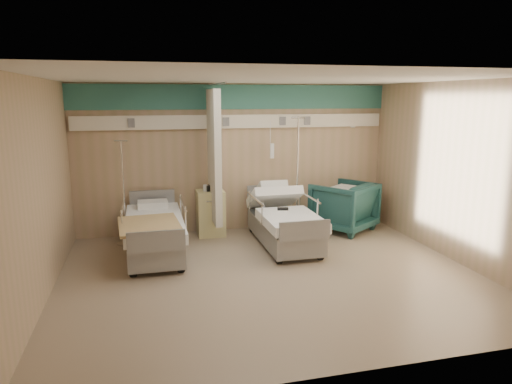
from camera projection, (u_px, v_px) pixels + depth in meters
ground at (270, 275)px, 6.65m from camera, size 6.00×5.00×0.00m
room_walls at (264, 146)px, 6.50m from camera, size 6.04×5.04×2.82m
bed_right at (284, 227)px, 7.96m from camera, size 1.00×2.16×0.63m
bed_left at (155, 237)px, 7.45m from camera, size 1.00×2.16×0.63m
bedside_cabinet at (211, 213)px, 8.52m from camera, size 0.50×0.48×0.85m
visitor_armchair at (344, 206)px, 8.83m from camera, size 1.43×1.44×0.95m
waffle_blanket at (347, 180)px, 8.69m from camera, size 0.87×0.86×0.07m
iv_stand_right at (297, 208)px, 8.81m from camera, size 0.39×0.39×2.19m
iv_stand_left at (126, 223)px, 8.00m from camera, size 0.33×0.33×1.83m
call_remote at (283, 209)px, 7.90m from camera, size 0.20×0.12×0.04m
tan_blanket at (149, 225)px, 6.92m from camera, size 0.97×1.18×0.04m
toiletry_bag at (211, 188)px, 8.43m from camera, size 0.24×0.19×0.11m
white_cup at (205, 188)px, 8.38m from camera, size 0.11×0.11×0.12m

